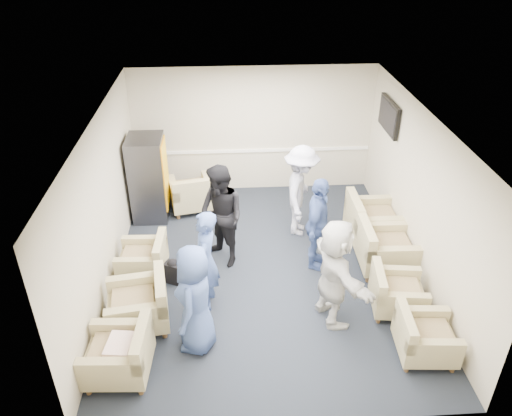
{
  "coord_description": "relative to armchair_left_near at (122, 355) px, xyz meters",
  "views": [
    {
      "loc": [
        -0.57,
        -6.78,
        5.26
      ],
      "look_at": [
        -0.12,
        0.2,
        1.12
      ],
      "focal_mm": 35.0,
      "sensor_mm": 36.0,
      "label": 1
    }
  ],
  "objects": [
    {
      "name": "ceiling",
      "position": [
        2.01,
        2.09,
        2.37
      ],
      "size": [
        6.0,
        6.0,
        0.0
      ],
      "primitive_type": "plane",
      "rotation": [
        3.14,
        0.0,
        0.0
      ],
      "color": "white",
      "rests_on": "back_wall"
    },
    {
      "name": "armchair_left_far",
      "position": [
        0.03,
        2.1,
        -0.02
      ],
      "size": [
        0.79,
        0.79,
        0.61
      ],
      "rotation": [
        0.0,
        0.0,
        -1.62
      ],
      "color": "tan",
      "rests_on": "floor"
    },
    {
      "name": "armchair_left_near",
      "position": [
        0.0,
        0.0,
        0.0
      ],
      "size": [
        0.86,
        0.86,
        0.65
      ],
      "rotation": [
        0.0,
        0.0,
        -1.63
      ],
      "color": "tan",
      "rests_on": "floor"
    },
    {
      "name": "person_front_right",
      "position": [
        2.93,
        0.88,
        0.52
      ],
      "size": [
        0.86,
        1.65,
        1.7
      ],
      "primitive_type": "imported",
      "rotation": [
        0.0,
        0.0,
        1.81
      ],
      "color": "silver",
      "rests_on": "floor"
    },
    {
      "name": "armchair_right_midnear",
      "position": [
        3.91,
        1.0,
        -0.02
      ],
      "size": [
        0.85,
        0.85,
        0.61
      ],
      "rotation": [
        0.0,
        0.0,
        1.45
      ],
      "color": "tan",
      "rests_on": "floor"
    },
    {
      "name": "armchair_right_near",
      "position": [
        4.01,
        0.08,
        -0.03
      ],
      "size": [
        0.81,
        0.81,
        0.6
      ],
      "rotation": [
        0.0,
        0.0,
        1.5
      ],
      "color": "tan",
      "rests_on": "floor"
    },
    {
      "name": "floor",
      "position": [
        2.01,
        2.09,
        -0.33
      ],
      "size": [
        6.0,
        6.0,
        0.0
      ],
      "primitive_type": "plane",
      "color": "black",
      "rests_on": "ground"
    },
    {
      "name": "front_wall",
      "position": [
        2.01,
        -0.91,
        1.02
      ],
      "size": [
        5.0,
        0.02,
        2.7
      ],
      "primitive_type": "cube",
      "color": "beige",
      "rests_on": "floor"
    },
    {
      "name": "backpack",
      "position": [
        0.5,
        1.88,
        -0.09
      ],
      "size": [
        0.32,
        0.28,
        0.45
      ],
      "rotation": [
        0.0,
        0.0,
        -0.44
      ],
      "color": "black",
      "rests_on": "floor"
    },
    {
      "name": "person_mid_left",
      "position": [
        1.07,
        1.29,
        0.5
      ],
      "size": [
        0.46,
        0.64,
        1.65
      ],
      "primitive_type": "imported",
      "rotation": [
        0.0,
        0.0,
        -1.68
      ],
      "color": "#3C5391",
      "rests_on": "floor"
    },
    {
      "name": "right_wall",
      "position": [
        4.51,
        2.09,
        1.02
      ],
      "size": [
        0.02,
        6.0,
        2.7
      ],
      "primitive_type": "cube",
      "color": "beige",
      "rests_on": "floor"
    },
    {
      "name": "person_front_left",
      "position": [
        0.96,
        0.46,
        0.49
      ],
      "size": [
        0.68,
        0.9,
        1.64
      ],
      "primitive_type": "imported",
      "rotation": [
        0.0,
        0.0,
        -1.79
      ],
      "color": "#3C5391",
      "rests_on": "floor"
    },
    {
      "name": "armchair_right_midfar",
      "position": [
        4.02,
        2.04,
        0.04
      ],
      "size": [
        0.93,
        0.93,
        0.73
      ],
      "rotation": [
        0.0,
        0.0,
        1.54
      ],
      "color": "tan",
      "rests_on": "floor"
    },
    {
      "name": "person_back_left",
      "position": [
        1.31,
        2.41,
        0.58
      ],
      "size": [
        1.08,
        1.12,
        1.81
      ],
      "primitive_type": "imported",
      "rotation": [
        0.0,
        0.0,
        -0.9
      ],
      "color": "black",
      "rests_on": "floor"
    },
    {
      "name": "tv",
      "position": [
        4.44,
        3.89,
        1.72
      ],
      "size": [
        0.1,
        1.0,
        0.58
      ],
      "color": "black",
      "rests_on": "right_wall"
    },
    {
      "name": "armchair_left_mid",
      "position": [
        0.13,
        0.93,
        0.02
      ],
      "size": [
        0.97,
        0.97,
        0.69
      ],
      "rotation": [
        0.0,
        0.0,
        -1.43
      ],
      "color": "tan",
      "rests_on": "floor"
    },
    {
      "name": "chair_rail",
      "position": [
        2.01,
        5.07,
        0.57
      ],
      "size": [
        4.98,
        0.04,
        0.06
      ],
      "primitive_type": "cube",
      "color": "white",
      "rests_on": "back_wall"
    },
    {
      "name": "person_back_right",
      "position": [
        2.77,
        3.26,
        0.55
      ],
      "size": [
        0.92,
        1.26,
        1.76
      ],
      "primitive_type": "imported",
      "rotation": [
        0.0,
        0.0,
        1.31
      ],
      "color": "silver",
      "rests_on": "floor"
    },
    {
      "name": "armchair_right_far",
      "position": [
        4.04,
        2.94,
        0.04
      ],
      "size": [
        0.92,
        0.92,
        0.73
      ],
      "rotation": [
        0.0,
        0.0,
        1.57
      ],
      "color": "tan",
      "rests_on": "floor"
    },
    {
      "name": "back_wall",
      "position": [
        2.01,
        5.09,
        1.02
      ],
      "size": [
        5.0,
        0.02,
        2.7
      ],
      "primitive_type": "cube",
      "color": "beige",
      "rests_on": "floor"
    },
    {
      "name": "pillow",
      "position": [
        -0.01,
        0.0,
        0.17
      ],
      "size": [
        0.37,
        0.46,
        0.12
      ],
      "primitive_type": "cube",
      "rotation": [
        0.0,
        0.0,
        -1.7
      ],
      "color": "white",
      "rests_on": "armchair_left_near"
    },
    {
      "name": "person_mid_right",
      "position": [
        2.9,
        2.19,
        0.51
      ],
      "size": [
        0.72,
        1.06,
        1.67
      ],
      "primitive_type": "imported",
      "rotation": [
        0.0,
        0.0,
        1.22
      ],
      "color": "#3C5391",
      "rests_on": "floor"
    },
    {
      "name": "left_wall",
      "position": [
        -0.49,
        2.09,
        1.02
      ],
      "size": [
        0.02,
        6.0,
        2.7
      ],
      "primitive_type": "cube",
      "color": "beige",
      "rests_on": "floor"
    },
    {
      "name": "vending_machine",
      "position": [
        -0.09,
        4.04,
        0.51
      ],
      "size": [
        0.68,
        0.79,
        1.68
      ],
      "color": "#45454C",
      "rests_on": "floor"
    },
    {
      "name": "armchair_corner",
      "position": [
        0.71,
        4.23,
        0.01
      ],
      "size": [
        1.01,
        1.01,
        0.68
      ],
      "rotation": [
        0.0,
        0.0,
        3.36
      ],
      "color": "tan",
      "rests_on": "floor"
    }
  ]
}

